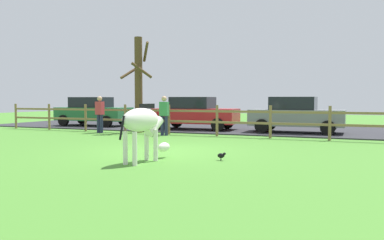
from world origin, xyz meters
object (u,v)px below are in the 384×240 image
at_px(bare_tree, 139,83).
at_px(parked_car_grey, 296,114).
at_px(parked_car_red, 195,113).
at_px(visitor_right_of_tree, 100,113).
at_px(visitor_left_of_tree, 164,114).
at_px(zebra, 143,124).
at_px(parked_car_green, 93,111).
at_px(crow_on_grass, 221,155).

height_order(bare_tree, parked_car_grey, bare_tree).
distance_m(parked_car_red, parked_car_grey, 4.77).
xyz_separation_m(parked_car_red, visitor_right_of_tree, (-3.35, -3.04, 0.06)).
bearing_deg(parked_car_red, parked_car_grey, -0.14).
bearing_deg(parked_car_grey, visitor_right_of_tree, -159.55).
distance_m(visitor_left_of_tree, visitor_right_of_tree, 3.21).
xyz_separation_m(zebra, parked_car_green, (-8.69, 9.75, -0.08)).
height_order(parked_car_red, visitor_left_of_tree, visitor_left_of_tree).
distance_m(zebra, parked_car_grey, 9.77).
relative_size(crow_on_grass, visitor_right_of_tree, 0.13).
bearing_deg(parked_car_grey, parked_car_red, 179.86).
relative_size(zebra, parked_car_red, 0.47).
distance_m(crow_on_grass, parked_car_red, 9.53).
relative_size(parked_car_red, parked_car_grey, 1.02).
bearing_deg(bare_tree, parked_car_red, 47.89).
distance_m(crow_on_grass, parked_car_green, 13.55).
bearing_deg(crow_on_grass, bare_tree, 133.54).
bearing_deg(parked_car_green, bare_tree, -28.76).
xyz_separation_m(crow_on_grass, visitor_left_of_tree, (-4.34, 5.48, 0.78)).
height_order(crow_on_grass, parked_car_red, parked_car_red).
height_order(parked_car_red, parked_car_green, same).
height_order(bare_tree, visitor_right_of_tree, bare_tree).
xyz_separation_m(zebra, visitor_right_of_tree, (-5.90, 6.49, -0.02)).
bearing_deg(crow_on_grass, visitor_right_of_tree, 144.02).
distance_m(zebra, visitor_right_of_tree, 8.77).
xyz_separation_m(zebra, crow_on_grass, (1.65, 1.01, -0.80)).
bearing_deg(bare_tree, parked_car_green, 151.24).
xyz_separation_m(parked_car_grey, visitor_left_of_tree, (-4.91, -3.03, 0.06)).
distance_m(bare_tree, zebra, 8.76).
bearing_deg(parked_car_green, crow_on_grass, -40.23).
relative_size(bare_tree, crow_on_grass, 19.98).
relative_size(parked_car_green, visitor_left_of_tree, 2.48).
distance_m(parked_car_green, parked_car_grey, 10.90).
xyz_separation_m(parked_car_green, visitor_right_of_tree, (2.78, -3.26, 0.06)).
relative_size(parked_car_red, visitor_right_of_tree, 2.49).
bearing_deg(visitor_right_of_tree, parked_car_green, 130.48).
bearing_deg(visitor_right_of_tree, parked_car_red, 42.23).
distance_m(bare_tree, parked_car_grey, 7.12).
bearing_deg(visitor_left_of_tree, parked_car_grey, 31.68).
distance_m(parked_car_grey, visitor_left_of_tree, 5.77).
bearing_deg(crow_on_grass, parked_car_grey, 86.18).
height_order(parked_car_green, parked_car_grey, same).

